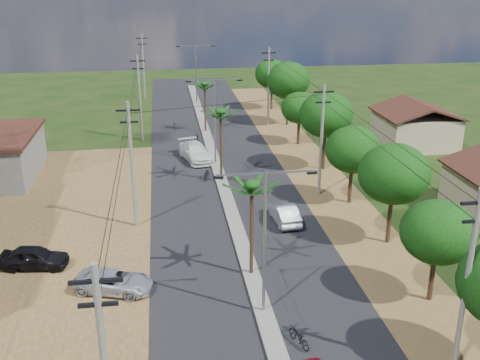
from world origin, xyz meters
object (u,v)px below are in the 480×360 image
at_px(car_white_far, 196,152).
at_px(moto_rider_east, 299,337).
at_px(car_parked_silver, 114,282).
at_px(car_silver_mid, 284,213).
at_px(car_parked_dark, 35,258).

height_order(car_white_far, moto_rider_east, car_white_far).
bearing_deg(moto_rider_east, car_parked_silver, -54.55).
xyz_separation_m(car_white_far, car_parked_silver, (-6.17, -22.88, -0.19)).
bearing_deg(car_silver_mid, moto_rider_east, 76.61).
bearing_deg(car_white_far, car_parked_silver, -119.82).
relative_size(car_silver_mid, car_parked_silver, 0.95).
bearing_deg(car_white_far, moto_rider_east, -98.88).
xyz_separation_m(car_white_far, moto_rider_east, (2.97, -29.11, -0.35)).
bearing_deg(car_white_far, car_parked_dark, -134.47).
bearing_deg(car_parked_silver, car_silver_mid, -37.99).
xyz_separation_m(car_silver_mid, car_parked_dark, (-16.44, -4.38, 0.00)).
bearing_deg(car_parked_silver, car_parked_dark, 73.12).
xyz_separation_m(car_silver_mid, car_parked_silver, (-11.49, -7.81, -0.08)).
height_order(car_silver_mid, car_white_far, car_white_far).
distance_m(car_white_far, moto_rider_east, 29.26).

